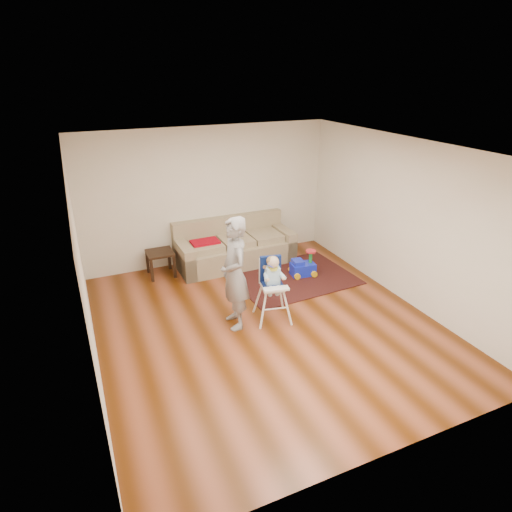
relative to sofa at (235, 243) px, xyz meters
name	(u,v)px	position (x,y,z in m)	size (l,w,h in m)	color
ground	(266,324)	(-0.37, -2.30, -0.45)	(5.50, 5.50, 0.00)	#502407
room_envelope	(253,199)	(-0.37, -1.77, 1.42)	(5.04, 5.52, 2.72)	silver
sofa	(235,243)	(0.00, 0.00, 0.00)	(2.36, 1.00, 0.91)	gray
side_table	(161,263)	(-1.50, 0.08, -0.21)	(0.49, 0.49, 0.49)	black
area_rug	(293,278)	(0.77, -1.07, -0.45)	(2.20, 1.65, 0.02)	black
ride_on_toy	(303,263)	(0.98, -1.04, -0.19)	(0.45, 0.32, 0.49)	#1629E7
toy_ball	(274,288)	(0.18, -1.44, -0.36)	(0.16, 0.16, 0.16)	#1629E7
high_chair	(272,289)	(-0.22, -2.19, 0.07)	(0.59, 0.59, 1.09)	white
adult	(234,274)	(-0.82, -2.11, 0.42)	(0.64, 0.42, 1.76)	gray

